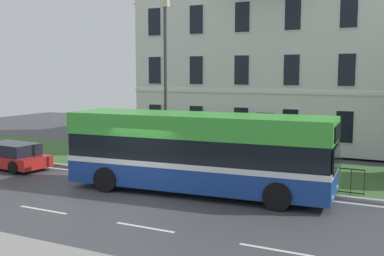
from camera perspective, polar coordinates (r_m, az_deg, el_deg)
The scene contains 7 objects.
ground_plane at distance 17.86m, azimuth -5.91°, elevation -8.17°, with size 60.00×56.00×0.18m.
georgian_townhouse at distance 31.89m, azimuth 11.95°, elevation 8.67°, with size 17.56×10.95×11.18m.
iron_verge_railing at distance 19.88m, azimuth 1.85°, elevation -4.73°, with size 12.50×0.04×0.97m.
single_decker_bus at distance 17.89m, azimuth 0.71°, elevation -2.86°, with size 10.26×3.24×3.01m.
parked_hatchback_00 at distance 24.25m, azimuth -21.04°, elevation -3.16°, with size 4.27×2.03×1.23m.
street_lamp_post at distance 21.41m, azimuth -3.23°, elevation 6.43°, with size 0.36×0.24×7.68m.
litter_bin at distance 18.94m, azimuth 16.67°, elevation -5.28°, with size 0.54×0.54×1.20m.
Camera 1 is at (9.34, -13.29, 4.56)m, focal length 44.27 mm.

